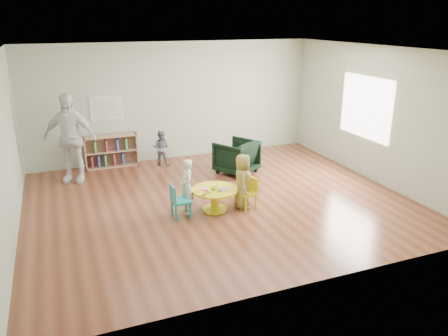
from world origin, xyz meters
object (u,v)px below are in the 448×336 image
Objects in this scene: armchair at (236,157)px; adult_caretaker at (70,138)px; kid_chair_left at (178,200)px; kid_chair_right at (249,191)px; activity_table at (215,195)px; toddler at (161,148)px; bookshelf at (110,151)px; child_right at (243,181)px; child_left at (187,187)px.

armchair is 0.43× the size of adult_caretaker.
kid_chair_right is at bearing 88.26° from kid_chair_left.
kid_chair_right is (0.64, -0.08, 0.02)m from activity_table.
adult_caretaker reaches higher than toddler.
kid_chair_left is at bearing -77.77° from bookshelf.
kid_chair_right is 3.11m from toddler.
activity_table is 0.81× the size of child_right.
armchair is 0.97× the size of toddler.
bookshelf is 1.43× the size of toddler.
child_left is (-0.49, 0.09, 0.21)m from activity_table.
child_left is at bearing 116.55° from toddler.
kid_chair_left reaches higher than activity_table.
adult_caretaker is (-2.28, 2.55, 0.66)m from activity_table.
child_left reaches higher than kid_chair_right.
kid_chair_left is at bearing 114.28° from child_right.
kid_chair_left reaches higher than kid_chair_right.
child_right reaches higher than bookshelf.
activity_table is 1.46× the size of kid_chair_right.
kid_chair_right is 0.24m from child_right.
kid_chair_right is at bearing -7.12° from activity_table.
bookshelf is at bearing -60.33° from armchair.
toddler is (-1.43, 1.15, 0.05)m from armchair.
child_left reaches higher than armchair.
kid_chair_left is 1.08× the size of kid_chair_right.
kid_chair_left is at bearing -175.57° from activity_table.
bookshelf is 1.47× the size of armchair.
activity_table is 0.98× the size of toddler.
child_right is at bearing -19.71° from adult_caretaker.
toddler is 2.10m from adult_caretaker.
armchair is at bearing 4.82° from child_right.
kid_chair_left is at bearing 76.44° from kid_chair_right.
kid_chair_right is 0.57× the size of child_left.
armchair reaches higher than kid_chair_right.
kid_chair_right is 0.30× the size of adult_caretaker.
kid_chair_left is 0.61× the size of child_left.
activity_table is 0.64m from kid_chair_right.
activity_table is 3.52m from bookshelf.
toddler reaches higher than kid_chair_left.
kid_chair_left is 0.30m from child_left.
adult_caretaker is at bearing 131.83° from activity_table.
activity_table is 3.48m from adult_caretaker.
adult_caretaker reaches higher than child_left.
child_left is 1.02m from child_right.
bookshelf is 3.28m from child_left.
toddler is at bearing 178.18° from child_left.
bookshelf reaches higher than kid_chair_right.
toddler is at bearing 4.56° from kid_chair_right.
adult_caretaker is at bearing 40.86° from toddler.
activity_table is 1.01× the size of armchair.
bookshelf is 1.21× the size of child_left.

